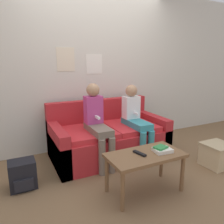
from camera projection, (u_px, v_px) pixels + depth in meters
ground_plane at (126, 171)px, 2.92m from camera, size 10.00×10.00×0.00m
wall_back at (94, 69)px, 3.59m from camera, size 8.00×0.06×2.60m
couch at (108, 138)px, 3.35m from camera, size 1.70×0.90×0.82m
coffee_table at (145, 159)px, 2.38m from camera, size 0.84×0.44×0.45m
person_left at (97, 121)px, 2.98m from camera, size 0.24×0.60×1.14m
person_right at (136, 117)px, 3.25m from camera, size 0.24×0.60×1.09m
tv_remote at (140, 153)px, 2.35m from camera, size 0.08×0.17×0.02m
book_stack at (162, 149)px, 2.41m from camera, size 0.21×0.18×0.06m
storage_box at (217, 155)px, 3.03m from camera, size 0.38×0.36×0.32m
backpack at (23, 175)px, 2.50m from camera, size 0.29×0.26×0.33m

